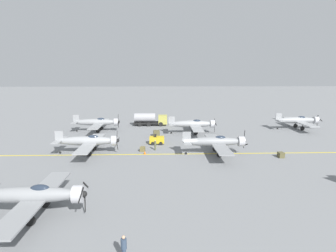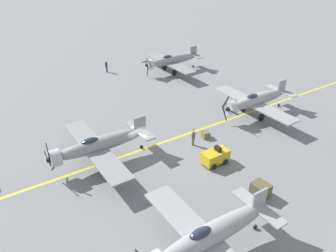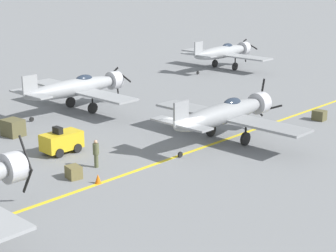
# 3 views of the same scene
# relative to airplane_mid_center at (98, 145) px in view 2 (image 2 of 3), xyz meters

# --- Properties ---
(ground_plane) EXTENTS (400.00, 400.00, 0.00)m
(ground_plane) POSITION_rel_airplane_mid_center_xyz_m (-0.25, -4.21, -2.01)
(ground_plane) COLOR slate
(taxiway_stripe) EXTENTS (0.30, 160.00, 0.01)m
(taxiway_stripe) POSITION_rel_airplane_mid_center_xyz_m (-0.25, -4.21, -2.01)
(taxiway_stripe) COLOR yellow
(taxiway_stripe) RESTS_ON ground
(airplane_mid_center) EXTENTS (12.00, 9.98, 3.79)m
(airplane_mid_center) POSITION_rel_airplane_mid_center_xyz_m (0.00, 0.00, 0.00)
(airplane_mid_center) COLOR gray
(airplane_mid_center) RESTS_ON ground
(airplane_near_center) EXTENTS (12.00, 9.98, 3.65)m
(airplane_near_center) POSITION_rel_airplane_mid_center_xyz_m (-1.06, -19.85, -0.00)
(airplane_near_center) COLOR #95979A
(airplane_near_center) RESTS_ON ground
(airplane_near_right) EXTENTS (12.00, 9.98, 3.65)m
(airplane_near_right) POSITION_rel_airplane_mid_center_xyz_m (17.43, -19.92, -0.00)
(airplane_near_right) COLOR gray
(airplane_near_right) RESTS_ON ground
(airplane_mid_left) EXTENTS (12.00, 9.98, 3.65)m
(airplane_mid_left) POSITION_rel_airplane_mid_center_xyz_m (-14.20, -1.67, -0.00)
(airplane_mid_left) COLOR #949699
(airplane_mid_left) RESTS_ON ground
(tow_tractor) EXTENTS (1.57, 2.60, 1.79)m
(tow_tractor) POSITION_rel_airplane_mid_center_xyz_m (-6.19, -9.19, -1.22)
(tow_tractor) COLOR gold
(tow_tractor) RESTS_ON ground
(ground_crew_walking) EXTENTS (0.38, 0.38, 1.72)m
(ground_crew_walking) POSITION_rel_airplane_mid_center_xyz_m (-2.42, -9.41, -1.07)
(ground_crew_walking) COLOR #515638
(ground_crew_walking) RESTS_ON ground
(ground_crew_inspecting) EXTENTS (0.41, 0.41, 1.87)m
(ground_crew_inspecting) POSITION_rel_airplane_mid_center_xyz_m (23.31, -11.12, -0.99)
(ground_crew_inspecting) COLOR #334256
(ground_crew_inspecting) RESTS_ON ground
(supply_crate_by_tanker) EXTENTS (1.00, 0.88, 0.73)m
(supply_crate_by_tanker) POSITION_rel_airplane_mid_center_xyz_m (-1.94, -11.47, -1.65)
(supply_crate_by_tanker) COLOR brown
(supply_crate_by_tanker) RESTS_ON ground
(supply_crate_mid_lane) EXTENTS (1.55, 1.33, 1.21)m
(supply_crate_mid_lane) POSITION_rel_airplane_mid_center_xyz_m (-11.83, -9.31, -1.41)
(supply_crate_mid_lane) COLOR brown
(supply_crate_mid_lane) RESTS_ON ground
(traffic_cone) EXTENTS (0.36, 0.36, 0.55)m
(traffic_cone) POSITION_rel_airplane_mid_center_xyz_m (-0.33, -11.02, -1.74)
(traffic_cone) COLOR orange
(traffic_cone) RESTS_ON ground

